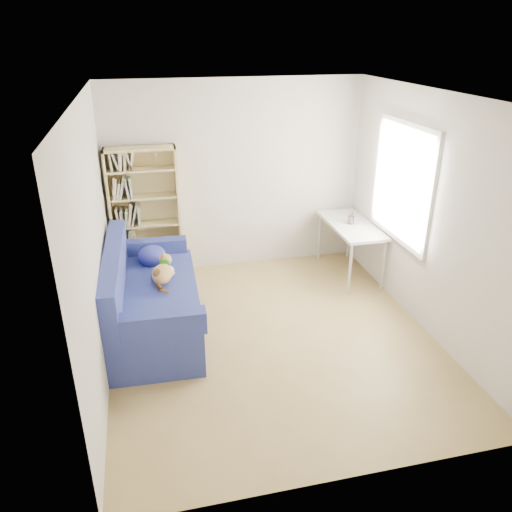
{
  "coord_description": "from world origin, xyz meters",
  "views": [
    {
      "loc": [
        -1.24,
        -4.55,
        3.14
      ],
      "look_at": [
        -0.1,
        0.36,
        0.85
      ],
      "focal_mm": 35.0,
      "sensor_mm": 36.0,
      "label": 1
    }
  ],
  "objects_px": {
    "sofa": "(149,300)",
    "bookshelf": "(146,220)",
    "desk": "(351,229)",
    "pen_cup": "(351,219)"
  },
  "relations": [
    {
      "from": "desk",
      "to": "pen_cup",
      "type": "xyz_separation_m",
      "value": [
        -0.0,
        0.02,
        0.14
      ]
    },
    {
      "from": "pen_cup",
      "to": "bookshelf",
      "type": "bearing_deg",
      "value": 169.08
    },
    {
      "from": "sofa",
      "to": "pen_cup",
      "type": "height_order",
      "value": "sofa"
    },
    {
      "from": "bookshelf",
      "to": "sofa",
      "type": "bearing_deg",
      "value": -91.91
    },
    {
      "from": "bookshelf",
      "to": "pen_cup",
      "type": "bearing_deg",
      "value": -10.92
    },
    {
      "from": "bookshelf",
      "to": "desk",
      "type": "distance_m",
      "value": 2.76
    },
    {
      "from": "sofa",
      "to": "desk",
      "type": "distance_m",
      "value": 2.88
    },
    {
      "from": "sofa",
      "to": "bookshelf",
      "type": "xyz_separation_m",
      "value": [
        0.04,
        1.35,
        0.46
      ]
    },
    {
      "from": "sofa",
      "to": "bookshelf",
      "type": "distance_m",
      "value": 1.42
    },
    {
      "from": "sofa",
      "to": "bookshelf",
      "type": "height_order",
      "value": "bookshelf"
    }
  ]
}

